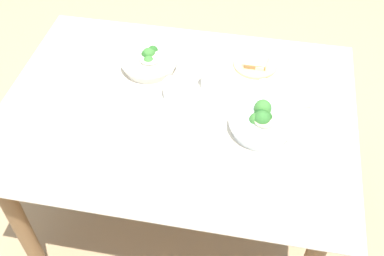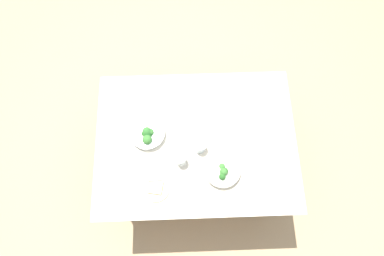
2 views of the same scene
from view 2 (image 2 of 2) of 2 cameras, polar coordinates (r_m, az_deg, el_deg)
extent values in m
plane|color=tan|center=(2.95, 0.55, -6.67)|extent=(6.00, 6.00, 0.00)
cube|color=beige|center=(2.21, 0.73, -2.32)|extent=(1.41, 1.06, 0.01)
cube|color=brown|center=(2.23, 0.72, -2.43)|extent=(1.37, 1.03, 0.02)
cylinder|color=brown|center=(2.80, 12.52, 3.87)|extent=(0.07, 0.07, 0.74)
cylinder|color=brown|center=(2.78, -12.01, 3.12)|extent=(0.07, 0.07, 0.74)
cylinder|color=brown|center=(2.60, 14.49, -13.16)|extent=(0.07, 0.07, 0.74)
cylinder|color=brown|center=(2.58, -12.69, -14.15)|extent=(0.07, 0.07, 0.74)
cylinder|color=silver|center=(2.14, 5.50, -7.64)|extent=(0.22, 0.22, 0.04)
cylinder|color=silver|center=(2.12, 5.56, -7.51)|extent=(0.25, 0.25, 0.01)
sphere|color=#3D7A33|center=(2.10, 5.80, -7.92)|extent=(0.05, 0.05, 0.05)
sphere|color=#3D7A33|center=(2.11, 5.66, -8.13)|extent=(0.05, 0.05, 0.05)
sphere|color=#3D7A33|center=(2.12, 5.46, -7.02)|extent=(0.05, 0.05, 0.05)
sphere|color=#286023|center=(2.11, 5.91, -7.85)|extent=(0.05, 0.05, 0.05)
sphere|color=#286023|center=(2.10, 5.53, -8.81)|extent=(0.04, 0.04, 0.04)
cylinder|color=beige|center=(2.11, 5.48, -7.47)|extent=(0.10, 0.10, 0.01)
cylinder|color=white|center=(2.23, -8.06, -0.95)|extent=(0.22, 0.22, 0.04)
cylinder|color=white|center=(2.20, -8.14, -0.76)|extent=(0.25, 0.25, 0.01)
sphere|color=#286023|center=(2.19, -8.54, -1.04)|extent=(0.05, 0.05, 0.05)
sphere|color=#1E511E|center=(2.19, -8.01, -1.21)|extent=(0.06, 0.06, 0.06)
sphere|color=#3D7A33|center=(2.19, -7.58, -0.75)|extent=(0.05, 0.05, 0.05)
sphere|color=#33702D|center=(2.19, -8.19, -0.63)|extent=(0.06, 0.06, 0.06)
sphere|color=#3D7A33|center=(2.17, -8.17, -2.10)|extent=(0.07, 0.07, 0.07)
cylinder|color=beige|center=(2.19, -8.41, -0.67)|extent=(0.08, 0.08, 0.01)
cylinder|color=#D6B27A|center=(2.14, -6.64, -10.72)|extent=(0.19, 0.19, 0.01)
cube|color=beige|center=(2.13, -6.69, -10.66)|extent=(0.11, 0.10, 0.02)
cube|color=#9E703D|center=(2.13, -6.68, -9.58)|extent=(0.09, 0.01, 0.02)
cylinder|color=silver|center=(2.15, 1.48, -3.35)|extent=(0.08, 0.08, 0.08)
cylinder|color=silver|center=(2.13, -2.05, -5.75)|extent=(0.07, 0.07, 0.09)
cube|color=#B7B7BC|center=(2.25, 1.78, 1.03)|extent=(0.01, 0.08, 0.00)
cube|color=#B7B7BC|center=(2.23, 1.88, -0.26)|extent=(0.01, 0.03, 0.00)
cube|color=#B7B7BC|center=(2.35, -0.29, 6.78)|extent=(0.06, 0.03, 0.00)
cube|color=#B7B7BC|center=(2.34, 0.78, 6.43)|extent=(0.03, 0.02, 0.00)
cube|color=#B7B7BC|center=(2.13, 3.83, -12.96)|extent=(0.13, 0.19, 0.00)
cube|color=#B7B7BC|center=(2.28, 0.23, 3.13)|extent=(0.20, 0.10, 0.00)
cube|color=#B1A997|center=(2.19, -10.16, -6.72)|extent=(0.22, 0.16, 0.01)
camera|label=1|loc=(2.10, -12.81, 47.13)|focal=43.35mm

